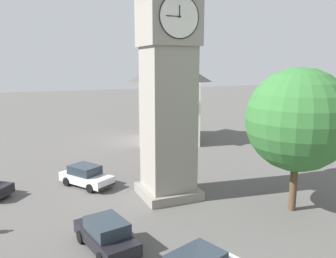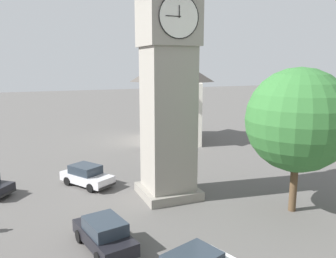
{
  "view_description": "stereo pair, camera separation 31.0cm",
  "coord_description": "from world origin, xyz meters",
  "px_view_note": "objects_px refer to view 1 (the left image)",
  "views": [
    {
      "loc": [
        8.66,
        20.38,
        8.78
      ],
      "look_at": [
        0.0,
        0.0,
        4.6
      ],
      "focal_mm": 36.75,
      "sensor_mm": 36.0,
      "label": 1
    },
    {
      "loc": [
        8.37,
        20.5,
        8.78
      ],
      "look_at": [
        0.0,
        0.0,
        4.6
      ],
      "focal_mm": 36.75,
      "sensor_mm": 36.0,
      "label": 2
    }
  ],
  "objects_px": {
    "clock_tower": "(168,33)",
    "building_shop_left": "(170,98)",
    "car_blue_kerb": "(160,150)",
    "tree": "(298,120)",
    "car_red_corner": "(106,234)",
    "car_black_far": "(86,176)"
  },
  "relations": [
    {
      "from": "car_black_far",
      "to": "building_shop_left",
      "type": "xyz_separation_m",
      "value": [
        -11.73,
        -11.77,
        4.21
      ]
    },
    {
      "from": "clock_tower",
      "to": "tree",
      "type": "relative_size",
      "value": 2.13
    },
    {
      "from": "clock_tower",
      "to": "building_shop_left",
      "type": "xyz_separation_m",
      "value": [
        -6.95,
        -15.82,
        -5.74
      ]
    },
    {
      "from": "car_black_far",
      "to": "tree",
      "type": "distance_m",
      "value": 15.02
    },
    {
      "from": "building_shop_left",
      "to": "car_blue_kerb",
      "type": "bearing_deg",
      "value": 59.42
    },
    {
      "from": "car_red_corner",
      "to": "car_black_far",
      "type": "bearing_deg",
      "value": -94.0
    },
    {
      "from": "building_shop_left",
      "to": "tree",
      "type": "bearing_deg",
      "value": 87.63
    },
    {
      "from": "car_blue_kerb",
      "to": "car_black_far",
      "type": "height_order",
      "value": "same"
    },
    {
      "from": "car_blue_kerb",
      "to": "building_shop_left",
      "type": "bearing_deg",
      "value": -120.58
    },
    {
      "from": "clock_tower",
      "to": "building_shop_left",
      "type": "relative_size",
      "value": 1.89
    },
    {
      "from": "clock_tower",
      "to": "car_red_corner",
      "type": "distance_m",
      "value": 12.47
    },
    {
      "from": "car_black_far",
      "to": "building_shop_left",
      "type": "bearing_deg",
      "value": -134.9
    },
    {
      "from": "car_blue_kerb",
      "to": "car_black_far",
      "type": "relative_size",
      "value": 0.95
    },
    {
      "from": "clock_tower",
      "to": "car_blue_kerb",
      "type": "height_order",
      "value": "clock_tower"
    },
    {
      "from": "car_blue_kerb",
      "to": "tree",
      "type": "bearing_deg",
      "value": 102.01
    },
    {
      "from": "car_blue_kerb",
      "to": "building_shop_left",
      "type": "relative_size",
      "value": 0.43
    },
    {
      "from": "car_blue_kerb",
      "to": "building_shop_left",
      "type": "distance_m",
      "value": 8.77
    },
    {
      "from": "car_red_corner",
      "to": "car_black_far",
      "type": "xyz_separation_m",
      "value": [
        -0.64,
        -9.23,
        0.0
      ]
    },
    {
      "from": "tree",
      "to": "clock_tower",
      "type": "bearing_deg",
      "value": -40.15
    },
    {
      "from": "clock_tower",
      "to": "car_black_far",
      "type": "bearing_deg",
      "value": -40.22
    },
    {
      "from": "clock_tower",
      "to": "car_black_far",
      "type": "xyz_separation_m",
      "value": [
        4.79,
        -4.05,
        -9.96
      ]
    },
    {
      "from": "car_red_corner",
      "to": "clock_tower",
      "type": "bearing_deg",
      "value": -136.38
    }
  ]
}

